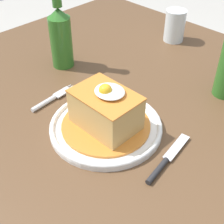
% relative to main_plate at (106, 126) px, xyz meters
% --- Properties ---
extents(dining_table, '(1.42, 1.09, 0.76)m').
position_rel_main_plate_xyz_m(dining_table, '(0.07, 0.11, -0.10)').
color(dining_table, brown).
rests_on(dining_table, ground_plane).
extents(main_plate, '(0.26, 0.26, 0.02)m').
position_rel_main_plate_xyz_m(main_plate, '(0.00, 0.00, 0.00)').
color(main_plate, white).
rests_on(main_plate, dining_table).
extents(sandwich_meal, '(0.21, 0.21, 0.12)m').
position_rel_main_plate_xyz_m(sandwich_meal, '(0.00, 0.00, 0.04)').
color(sandwich_meal, orange).
rests_on(sandwich_meal, main_plate).
extents(fork, '(0.03, 0.14, 0.01)m').
position_rel_main_plate_xyz_m(fork, '(-0.18, -0.03, -0.00)').
color(fork, silver).
rests_on(fork, dining_table).
extents(knife, '(0.04, 0.17, 0.01)m').
position_rel_main_plate_xyz_m(knife, '(0.16, 0.00, -0.00)').
color(knife, '#262628').
rests_on(knife, dining_table).
extents(beer_bottle_green, '(0.06, 0.06, 0.27)m').
position_rel_main_plate_xyz_m(beer_bottle_green, '(-0.30, 0.11, 0.09)').
color(beer_bottle_green, '#2D6B23').
rests_on(beer_bottle_green, dining_table).
extents(drinking_glass, '(0.07, 0.07, 0.10)m').
position_rel_main_plate_xyz_m(drinking_glass, '(-0.16, 0.48, 0.04)').
color(drinking_glass, '#3F2314').
rests_on(drinking_glass, dining_table).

